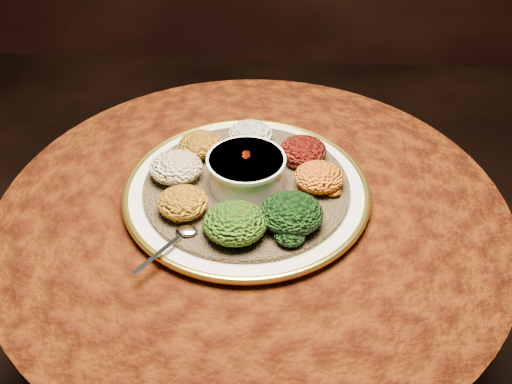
{
  "coord_description": "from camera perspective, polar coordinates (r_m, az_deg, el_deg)",
  "views": [
    {
      "loc": [
        0.06,
        -0.8,
        1.45
      ],
      "look_at": [
        0.01,
        0.01,
        0.76
      ],
      "focal_mm": 40.0,
      "sensor_mm": 36.0,
      "label": 1
    }
  ],
  "objects": [
    {
      "name": "injera",
      "position": [
        1.08,
        -0.95,
        0.59
      ],
      "size": [
        0.51,
        0.51,
        0.01
      ],
      "primitive_type": "cylinder",
      "rotation": [
        0.0,
        0.0,
        0.4
      ],
      "color": "brown",
      "rests_on": "platter"
    },
    {
      "name": "platter",
      "position": [
        1.09,
        -0.95,
        0.15
      ],
      "size": [
        0.59,
        0.59,
        0.02
      ],
      "rotation": [
        0.0,
        0.0,
        0.38
      ],
      "color": "white",
      "rests_on": "table"
    },
    {
      "name": "portion_ayib",
      "position": [
        1.17,
        -0.56,
        5.83
      ],
      "size": [
        0.09,
        0.09,
        0.04
      ],
      "primitive_type": "ellipsoid",
      "color": "silver",
      "rests_on": "injera"
    },
    {
      "name": "portion_kik",
      "position": [
        1.01,
        -7.32,
        -1.04
      ],
      "size": [
        0.09,
        0.09,
        0.04
      ],
      "primitive_type": "ellipsoid",
      "color": "#B0680F",
      "rests_on": "injera"
    },
    {
      "name": "table",
      "position": [
        1.2,
        -0.32,
        -7.86
      ],
      "size": [
        0.96,
        0.96,
        0.73
      ],
      "color": "black",
      "rests_on": "ground"
    },
    {
      "name": "portion_timatim",
      "position": [
        1.09,
        -8.01,
        2.46
      ],
      "size": [
        0.1,
        0.1,
        0.05
      ],
      "primitive_type": "ellipsoid",
      "color": "maroon",
      "rests_on": "injera"
    },
    {
      "name": "stew_bowl",
      "position": [
        1.05,
        -0.98,
        2.27
      ],
      "size": [
        0.15,
        0.15,
        0.06
      ],
      "color": "silver",
      "rests_on": "injera"
    },
    {
      "name": "portion_kitfo",
      "position": [
        1.13,
        4.72,
        4.18
      ],
      "size": [
        0.09,
        0.09,
        0.04
      ],
      "primitive_type": "ellipsoid",
      "color": "black",
      "rests_on": "injera"
    },
    {
      "name": "spoon",
      "position": [
        0.98,
        -7.4,
        -4.21
      ],
      "size": [
        0.09,
        0.12,
        0.01
      ],
      "rotation": [
        0.0,
        0.0,
        -2.17
      ],
      "color": "silver",
      "rests_on": "injera"
    },
    {
      "name": "portion_mixveg",
      "position": [
        0.96,
        -2.11,
        -3.11
      ],
      "size": [
        0.11,
        0.1,
        0.05
      ],
      "primitive_type": "ellipsoid",
      "color": "#9F3B0A",
      "rests_on": "injera"
    },
    {
      "name": "portion_gomen",
      "position": [
        0.98,
        3.55,
        -2.12
      ],
      "size": [
        0.11,
        0.1,
        0.05
      ],
      "primitive_type": "ellipsoid",
      "color": "black",
      "rests_on": "injera"
    },
    {
      "name": "portion_tikil",
      "position": [
        1.06,
        6.31,
        1.5
      ],
      "size": [
        0.09,
        0.09,
        0.04
      ],
      "primitive_type": "ellipsoid",
      "color": "orange",
      "rests_on": "injera"
    },
    {
      "name": "portion_shiro",
      "position": [
        1.15,
        -5.53,
        4.75
      ],
      "size": [
        0.09,
        0.08,
        0.04
      ],
      "primitive_type": "ellipsoid",
      "color": "#9F6113",
      "rests_on": "injera"
    }
  ]
}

